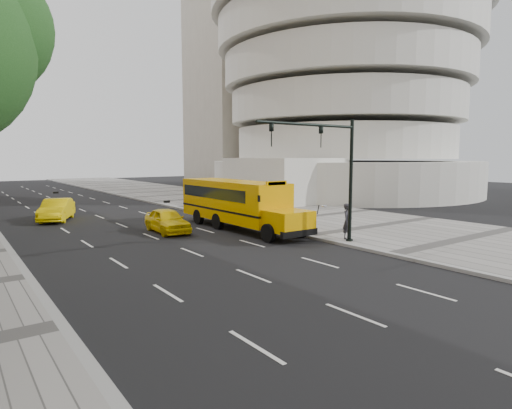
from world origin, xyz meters
TOP-DOWN VIEW (x-y plane):
  - ground at (0.00, 0.00)m, footprint 140.00×140.00m
  - sidewalk_museum at (12.00, 0.00)m, footprint 12.00×140.00m
  - curb_museum at (6.00, 0.00)m, footprint 0.30×140.00m
  - curb_far at (-8.00, 0.00)m, footprint 0.30×140.00m
  - guggenheim at (29.37, 18.51)m, footprint 33.20×42.20m
  - school_bus at (4.50, -0.40)m, footprint 2.96×11.56m
  - taxi_near at (0.36, 0.75)m, footprint 1.91×4.29m
  - taxi_far at (-4.02, 9.75)m, footprint 3.37×4.97m
  - pedestrian at (6.94, -7.56)m, footprint 0.80×0.64m
  - traffic_signal at (5.19, -8.02)m, footprint 6.18×0.36m

SIDE VIEW (x-z plane):
  - ground at x=0.00m, z-range 0.00..0.00m
  - sidewalk_museum at x=12.00m, z-range 0.00..0.15m
  - curb_museum at x=6.00m, z-range 0.00..0.15m
  - curb_far at x=-8.00m, z-range 0.00..0.15m
  - taxi_near at x=0.36m, z-range 0.00..1.43m
  - taxi_far at x=-4.02m, z-range 0.00..1.55m
  - pedestrian at x=6.94m, z-range 0.15..2.04m
  - school_bus at x=4.50m, z-range 0.17..3.36m
  - traffic_signal at x=5.19m, z-range 0.89..7.29m
  - guggenheim at x=29.37m, z-range -3.92..31.08m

